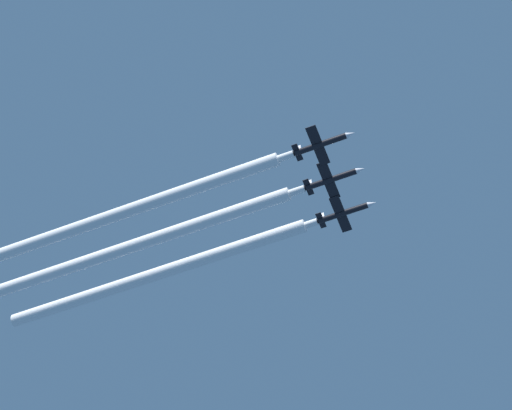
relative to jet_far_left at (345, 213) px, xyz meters
The scene contains 6 objects.
jet_far_left is the anchor object (origin of this frame).
jet_inner_left 8.16m from the jet_far_left, ahead, with size 8.71×12.69×3.05m.
jet_center 16.35m from the jet_far_left, ahead, with size 8.71×12.69×3.05m.
smoke_trail_far_left 40.66m from the jet_far_left, 90.00° to the right, with size 2.69×69.79×2.69m.
smoke_trail_inner_left 49.76m from the jet_far_left, 80.57° to the right, with size 2.69×87.18×2.69m.
smoke_trail_center 49.80m from the jet_far_left, 70.86° to the right, with size 2.69×84.44×2.69m.
Camera 1 is at (84.27, 17.54, 1.73)m, focal length 60.78 mm.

